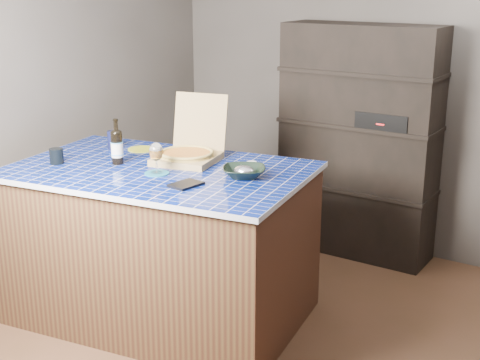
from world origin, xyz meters
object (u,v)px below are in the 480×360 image
Objects in this scene: kitchen_island at (161,243)px; wine_glass at (156,152)px; mead_bottle at (117,146)px; pizza_box at (188,152)px; bowl at (244,172)px; dvd_case at (186,184)px.

wine_glass is (0.07, -0.10, 0.63)m from kitchen_island.
kitchen_island is at bearing 12.90° from mead_bottle.
mead_bottle is 0.35m from wine_glass.
pizza_box reaches higher than bowl.
pizza_box reaches higher than mead_bottle.
bowl is (0.55, 0.13, 0.53)m from kitchen_island.
mead_bottle reaches higher than wine_glass.
wine_glass is at bearing -6.14° from mead_bottle.
pizza_box is 0.34m from wine_glass.
mead_bottle is (-0.33, -0.30, 0.06)m from pizza_box.
wine_glass reaches higher than bowl.
wine_glass is at bearing -99.71° from pizza_box.
wine_glass reaches higher than kitchen_island.
pizza_box is 2.78× the size of wine_glass.
bowl is (0.48, 0.23, -0.10)m from wine_glass.
kitchen_island is 3.80× the size of pizza_box.
dvd_case is at bearing -11.56° from mead_bottle.
dvd_case is (0.29, -0.09, -0.13)m from wine_glass.
dvd_case is at bearing -66.91° from pizza_box.
mead_bottle reaches higher than kitchen_island.
wine_glass is (0.02, -0.34, 0.08)m from pizza_box.
mead_bottle is 0.67m from dvd_case.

